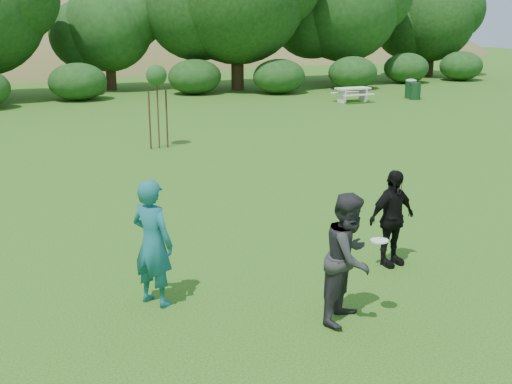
% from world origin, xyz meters
% --- Properties ---
extents(ground, '(120.00, 120.00, 0.00)m').
position_xyz_m(ground, '(0.00, 0.00, 0.00)').
color(ground, '#19470C').
rests_on(ground, ground).
extents(player_teal, '(0.83, 0.90, 2.07)m').
position_xyz_m(player_teal, '(-2.61, 1.17, 1.03)').
color(player_teal, '#175D68').
rests_on(player_teal, ground).
extents(player_grey, '(1.24, 1.19, 2.01)m').
position_xyz_m(player_grey, '(-0.08, -0.58, 1.00)').
color(player_grey, '#29292C').
rests_on(player_grey, ground).
extents(player_black, '(1.12, 0.61, 1.81)m').
position_xyz_m(player_black, '(1.83, 0.99, 0.91)').
color(player_black, black).
rests_on(player_black, ground).
extents(trash_can_near, '(0.60, 0.60, 0.90)m').
position_xyz_m(trash_can_near, '(16.98, 19.92, 0.45)').
color(trash_can_near, '#153A1E').
rests_on(trash_can_near, ground).
extents(frisbee, '(0.27, 0.27, 0.04)m').
position_xyz_m(frisbee, '(0.28, -0.81, 1.30)').
color(frisbee, white).
rests_on(frisbee, ground).
extents(sapling, '(0.70, 0.70, 2.85)m').
position_xyz_m(sapling, '(0.85, 13.05, 2.42)').
color(sapling, '#402919').
rests_on(sapling, ground).
extents(picnic_table, '(1.80, 1.48, 0.76)m').
position_xyz_m(picnic_table, '(13.34, 20.38, 0.52)').
color(picnic_table, silver).
rests_on(picnic_table, ground).
extents(trash_can_lidded, '(0.60, 0.60, 1.05)m').
position_xyz_m(trash_can_lidded, '(17.11, 20.48, 0.54)').
color(trash_can_lidded, '#153B1F').
rests_on(trash_can_lidded, ground).
extents(hillside, '(150.00, 72.00, 52.00)m').
position_xyz_m(hillside, '(-0.56, 68.45, -11.97)').
color(hillside, olive).
rests_on(hillside, ground).
extents(tree_row, '(53.92, 10.38, 9.62)m').
position_xyz_m(tree_row, '(3.23, 28.68, 4.87)').
color(tree_row, '#3A2616').
rests_on(tree_row, ground).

